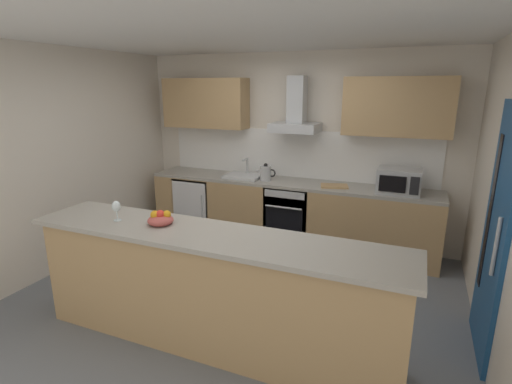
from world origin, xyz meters
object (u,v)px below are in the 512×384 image
at_px(refrigerator, 199,204).
at_px(sink, 244,175).
at_px(microwave, 399,181).
at_px(wine_glass, 116,207).
at_px(fruit_bowl, 161,219).
at_px(oven, 291,213).
at_px(chopping_board, 334,186).
at_px(range_hood, 296,115).
at_px(kettle, 266,173).

distance_m(refrigerator, sink, 0.89).
relative_size(microwave, wine_glass, 2.81).
bearing_deg(microwave, refrigerator, 179.49).
bearing_deg(wine_glass, microwave, 47.04).
relative_size(microwave, fruit_bowl, 2.27).
bearing_deg(refrigerator, oven, 0.11).
xyz_separation_m(oven, chopping_board, (0.59, -0.02, 0.45)).
relative_size(range_hood, wine_glass, 4.05).
bearing_deg(refrigerator, sink, 1.07).
bearing_deg(microwave, fruit_bowl, -127.99).
height_order(refrigerator, wine_glass, wine_glass).
relative_size(refrigerator, chopping_board, 2.50).
bearing_deg(fruit_bowl, wine_glass, -170.36).
height_order(refrigerator, kettle, kettle).
distance_m(oven, refrigerator, 1.45).
distance_m(sink, kettle, 0.36).
xyz_separation_m(oven, wine_glass, (-0.83, -2.38, 0.67)).
distance_m(kettle, fruit_bowl, 2.28).
distance_m(sink, chopping_board, 1.30).
height_order(refrigerator, fruit_bowl, fruit_bowl).
distance_m(sink, range_hood, 1.12).
relative_size(refrigerator, kettle, 2.94).
relative_size(microwave, range_hood, 0.69).
xyz_separation_m(microwave, fruit_bowl, (-1.78, -2.28, 0.01)).
bearing_deg(wine_glass, refrigerator, 104.53).
distance_m(range_hood, chopping_board, 1.07).
xyz_separation_m(oven, kettle, (-0.36, -0.03, 0.55)).
bearing_deg(kettle, sink, 172.75).
height_order(refrigerator, chopping_board, chopping_board).
distance_m(microwave, sink, 2.07).
distance_m(refrigerator, wine_glass, 2.55).
bearing_deg(sink, oven, -0.89).
height_order(oven, kettle, kettle).
bearing_deg(wine_glass, sink, 87.06).
bearing_deg(sink, range_hood, 9.50).
bearing_deg(range_hood, chopping_board, -14.65).
bearing_deg(range_hood, oven, -90.00).
distance_m(microwave, kettle, 1.71).
relative_size(oven, wine_glass, 4.50).
xyz_separation_m(sink, wine_glass, (-0.12, -2.39, 0.21)).
distance_m(microwave, range_hood, 1.55).
height_order(oven, range_hood, range_hood).
distance_m(oven, range_hood, 1.33).
relative_size(kettle, fruit_bowl, 1.31).
relative_size(kettle, chopping_board, 0.85).
bearing_deg(wine_glass, chopping_board, 58.94).
relative_size(microwave, chopping_board, 1.47).
height_order(microwave, wine_glass, microwave).
height_order(kettle, chopping_board, kettle).
height_order(oven, chopping_board, chopping_board).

